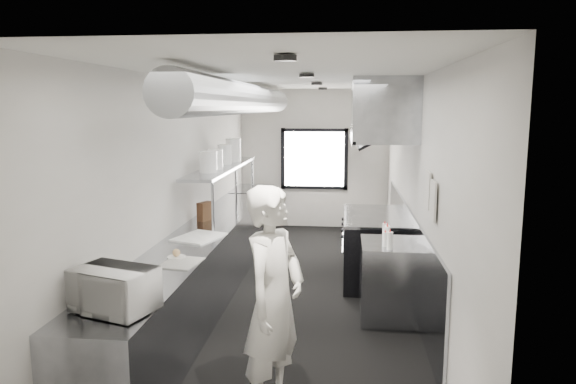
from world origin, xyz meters
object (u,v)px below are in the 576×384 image
(exhaust_hood, at_px, (381,111))
(microwave, at_px, (114,290))
(squeeze_bottle_e, at_px, (385,230))
(deli_tub_b, at_px, (114,286))
(plate_stack_d, at_px, (233,150))
(range, at_px, (373,247))
(squeeze_bottle_d, at_px, (387,233))
(squeeze_bottle_c, at_px, (387,235))
(prep_counter, at_px, (200,269))
(deli_tub_a, at_px, (110,285))
(plate_stack_b, at_px, (215,159))
(squeeze_bottle_b, at_px, (385,239))
(bottle_station, at_px, (389,280))
(knife_block, at_px, (205,211))
(pass_shelf, at_px, (223,168))
(cutting_board, at_px, (199,237))
(small_plate, at_px, (177,257))
(squeeze_bottle_a, at_px, (390,241))
(far_work_table, at_px, (252,211))
(plate_stack_c, at_px, (225,154))
(plate_stack_a, at_px, (208,162))
(line_cook, at_px, (274,301))

(exhaust_hood, xyz_separation_m, microwave, (-2.21, -3.70, -1.32))
(squeeze_bottle_e, bearing_deg, deli_tub_b, -137.63)
(plate_stack_d, bearing_deg, range, -23.46)
(squeeze_bottle_d, bearing_deg, range, 93.94)
(squeeze_bottle_c, bearing_deg, microwave, -134.62)
(prep_counter, distance_m, deli_tub_a, 2.15)
(plate_stack_b, relative_size, squeeze_bottle_b, 1.78)
(exhaust_hood, bearing_deg, bottle_station, -87.82)
(prep_counter, height_order, knife_block, knife_block)
(deli_tub_b, height_order, squeeze_bottle_e, squeeze_bottle_e)
(microwave, height_order, squeeze_bottle_e, microwave)
(exhaust_hood, relative_size, deli_tub_a, 16.54)
(pass_shelf, xyz_separation_m, cutting_board, (0.09, -1.71, -0.63))
(pass_shelf, distance_m, range, 2.49)
(microwave, height_order, small_plate, microwave)
(squeeze_bottle_a, bearing_deg, squeeze_bottle_e, 91.12)
(far_work_table, xyz_separation_m, squeeze_bottle_d, (2.27, -3.76, 0.54))
(microwave, xyz_separation_m, plate_stack_b, (-0.09, 3.57, 0.65))
(pass_shelf, height_order, deli_tub_b, pass_shelf)
(pass_shelf, bearing_deg, small_plate, -87.84)
(squeeze_bottle_d, distance_m, squeeze_bottle_e, 0.17)
(far_work_table, distance_m, squeeze_bottle_d, 4.43)
(range, relative_size, plate_stack_b, 5.61)
(small_plate, xyz_separation_m, squeeze_bottle_b, (2.17, 0.70, 0.07))
(plate_stack_c, distance_m, plate_stack_d, 0.38)
(plate_stack_a, bearing_deg, plate_stack_d, 88.47)
(plate_stack_b, distance_m, plate_stack_c, 0.71)
(squeeze_bottle_c, bearing_deg, squeeze_bottle_d, 86.23)
(plate_stack_d, xyz_separation_m, squeeze_bottle_d, (2.30, -2.22, -0.77))
(line_cook, distance_m, squeeze_bottle_a, 2.02)
(exhaust_hood, distance_m, range, 1.92)
(plate_stack_c, height_order, squeeze_bottle_a, plate_stack_c)
(pass_shelf, relative_size, plate_stack_a, 10.47)
(line_cook, distance_m, plate_stack_d, 4.64)
(far_work_table, xyz_separation_m, plate_stack_a, (-0.06, -2.97, 1.26))
(microwave, height_order, squeeze_bottle_a, microwave)
(knife_block, xyz_separation_m, plate_stack_c, (0.05, 1.03, 0.69))
(deli_tub_b, relative_size, plate_stack_c, 0.47)
(cutting_board, bearing_deg, plate_stack_b, 94.67)
(far_work_table, relative_size, squeeze_bottle_e, 7.54)
(plate_stack_a, xyz_separation_m, squeeze_bottle_e, (2.32, -0.62, -0.73))
(exhaust_hood, height_order, plate_stack_a, exhaust_hood)
(far_work_table, distance_m, cutting_board, 3.94)
(exhaust_hood, bearing_deg, cutting_board, -147.30)
(deli_tub_a, bearing_deg, far_work_table, 88.07)
(pass_shelf, height_order, plate_stack_a, plate_stack_a)
(exhaust_hood, height_order, prep_counter, exhaust_hood)
(pass_shelf, bearing_deg, deli_tub_b, -91.76)
(cutting_board, xyz_separation_m, squeeze_bottle_e, (2.21, 0.31, 0.07))
(exhaust_hood, distance_m, squeeze_bottle_b, 2.11)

